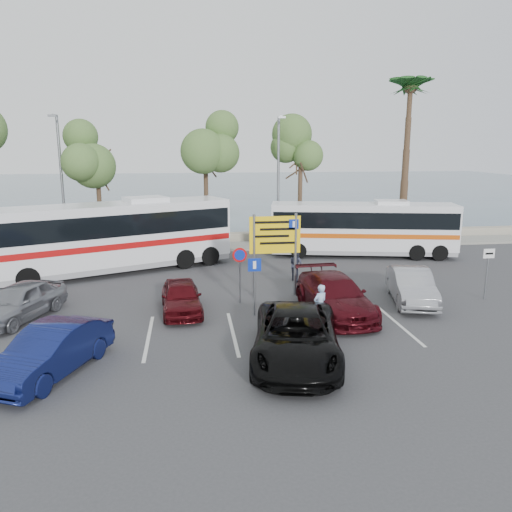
{
  "coord_description": "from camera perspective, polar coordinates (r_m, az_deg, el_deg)",
  "views": [
    {
      "loc": [
        -2.61,
        -17.4,
        6.4
      ],
      "look_at": [
        0.16,
        3.0,
        1.85
      ],
      "focal_mm": 35.0,
      "sensor_mm": 36.0,
      "label": 1
    }
  ],
  "objects": [
    {
      "name": "lane_markings",
      "position": [
        17.66,
        -2.46,
        -8.77
      ],
      "size": [
        12.02,
        4.2,
        0.01
      ],
      "primitive_type": null,
      "color": "silver",
      "rests_on": "ground"
    },
    {
      "name": "street_lamp_right",
      "position": [
        31.47,
        2.59,
        9.18
      ],
      "size": [
        0.45,
        1.15,
        8.01
      ],
      "color": "slate",
      "rests_on": "kerb_strip"
    },
    {
      "name": "direction_sign",
      "position": [
        21.28,
        2.19,
        1.71
      ],
      "size": [
        2.2,
        0.12,
        3.6
      ],
      "color": "slate",
      "rests_on": "ground"
    },
    {
      "name": "pedestrian_far",
      "position": [
        24.16,
        4.63,
        -0.98
      ],
      "size": [
        0.85,
        0.94,
        1.59
      ],
      "primitive_type": "imported",
      "rotation": [
        0.0,
        0.0,
        1.96
      ],
      "color": "#2F3247",
      "rests_on": "ground"
    },
    {
      "name": "kerb_strip",
      "position": [
        32.14,
        -2.91,
        1.11
      ],
      "size": [
        44.0,
        2.4,
        0.15
      ],
      "primitive_type": "cube",
      "color": "gray",
      "rests_on": "ground"
    },
    {
      "name": "ground",
      "position": [
        18.72,
        0.76,
        -7.52
      ],
      "size": [
        120.0,
        120.0,
        0.0
      ],
      "primitive_type": "plane",
      "color": "#37373A",
      "rests_on": "ground"
    },
    {
      "name": "sign_parking",
      "position": [
        19.0,
        -0.17,
        -2.57
      ],
      "size": [
        0.5,
        0.07,
        2.25
      ],
      "color": "slate",
      "rests_on": "ground"
    },
    {
      "name": "car_red",
      "position": [
        19.76,
        -8.55,
        -4.62
      ],
      "size": [
        1.75,
        3.84,
        1.28
      ],
      "primitive_type": "imported",
      "rotation": [
        0.0,
        0.0,
        0.06
      ],
      "color": "#480A0F",
      "rests_on": "ground"
    },
    {
      "name": "car_blue",
      "position": [
        15.54,
        -22.4,
        -10.0
      ],
      "size": [
        3.08,
        4.54,
        1.42
      ],
      "primitive_type": "imported",
      "rotation": [
        0.0,
        0.0,
        -0.41
      ],
      "color": "#11194F",
      "rests_on": "ground"
    },
    {
      "name": "street_lamp_left",
      "position": [
        31.84,
        -21.37,
        8.39
      ],
      "size": [
        0.45,
        1.15,
        8.01
      ],
      "color": "slate",
      "rests_on": "kerb_strip"
    },
    {
      "name": "sign_no_stop",
      "position": [
        20.46,
        -1.87,
        -1.17
      ],
      "size": [
        0.6,
        0.08,
        2.35
      ],
      "color": "slate",
      "rests_on": "ground"
    },
    {
      "name": "car_maroon",
      "position": [
        19.57,
        9.0,
        -4.49
      ],
      "size": [
        2.41,
        5.25,
        1.49
      ],
      "primitive_type": "imported",
      "rotation": [
        0.0,
        0.0,
        0.07
      ],
      "color": "#460B12",
      "rests_on": "ground"
    },
    {
      "name": "palm_tree",
      "position": [
        34.6,
        17.23,
        17.7
      ],
      "size": [
        4.8,
        4.8,
        11.2
      ],
      "color": "#382619",
      "rests_on": "kerb_strip"
    },
    {
      "name": "car_silver_b",
      "position": [
        21.73,
        17.33,
        -3.29
      ],
      "size": [
        2.47,
        4.53,
        1.42
      ],
      "primitive_type": "imported",
      "rotation": [
        0.0,
        0.0,
        -0.24
      ],
      "color": "#95969B",
      "rests_on": "ground"
    },
    {
      "name": "seawall",
      "position": [
        34.05,
        -3.2,
        2.14
      ],
      "size": [
        48.0,
        0.8,
        0.6
      ],
      "primitive_type": "cube",
      "color": "gray",
      "rests_on": "ground"
    },
    {
      "name": "suv_black",
      "position": [
        15.32,
        4.6,
        -9.15
      ],
      "size": [
        3.6,
        5.91,
        1.53
      ],
      "primitive_type": "imported",
      "rotation": [
        0.0,
        0.0,
        -0.2
      ],
      "color": "black",
      "rests_on": "ground"
    },
    {
      "name": "tree_left",
      "position": [
        31.86,
        -17.81,
        11.18
      ],
      "size": [
        3.2,
        3.2,
        7.2
      ],
      "color": "#382619",
      "rests_on": "kerb_strip"
    },
    {
      "name": "coach_bus_left",
      "position": [
        26.5,
        -16.05,
        1.91
      ],
      "size": [
        12.21,
        7.26,
        3.8
      ],
      "color": "silver",
      "rests_on": "ground"
    },
    {
      "name": "sea",
      "position": [
        77.71,
        -5.82,
        7.7
      ],
      "size": [
        140.0,
        140.0,
        0.0
      ],
      "primitive_type": "plane",
      "color": "#405666",
      "rests_on": "ground"
    },
    {
      "name": "car_silver_a",
      "position": [
        20.75,
        -25.44,
        -4.71
      ],
      "size": [
        3.05,
        4.44,
        1.4
      ],
      "primitive_type": "imported",
      "rotation": [
        0.0,
        0.0,
        -0.37
      ],
      "color": "gray",
      "rests_on": "ground"
    },
    {
      "name": "sign_taxi",
      "position": [
        23.14,
        24.94,
        -1.13
      ],
      "size": [
        0.5,
        0.07,
        2.2
      ],
      "color": "slate",
      "rests_on": "ground"
    },
    {
      "name": "coach_bus_right",
      "position": [
        30.07,
        12.05,
        2.9
      ],
      "size": [
        10.89,
        4.4,
        3.32
      ],
      "color": "silver",
      "rests_on": "ground"
    },
    {
      "name": "tree_mid",
      "position": [
        31.42,
        -5.85,
        12.88
      ],
      "size": [
        3.2,
        3.2,
        8.0
      ],
      "color": "#382619",
      "rests_on": "kerb_strip"
    },
    {
      "name": "tree_right",
      "position": [
        32.19,
        5.15,
        12.01
      ],
      "size": [
        3.2,
        3.2,
        7.4
      ],
      "color": "#382619",
      "rests_on": "kerb_strip"
    },
    {
      "name": "pedestrian_near",
      "position": [
        18.24,
        7.34,
        -5.6
      ],
      "size": [
        0.67,
        0.57,
        1.55
      ],
      "primitive_type": "imported",
      "rotation": [
        0.0,
        0.0,
        3.57
      ],
      "color": "#9BBBE2",
      "rests_on": "ground"
    }
  ]
}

